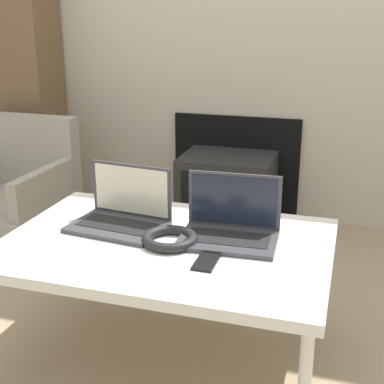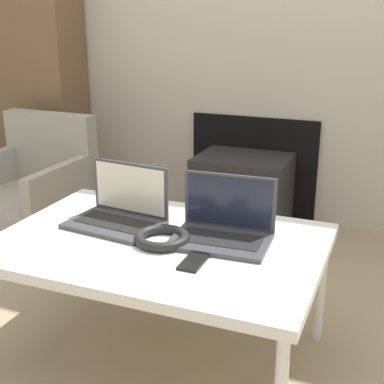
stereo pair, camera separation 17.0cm
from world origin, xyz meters
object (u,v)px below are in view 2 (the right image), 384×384
object	(u,v)px
phone	(193,262)
laptop_right	(224,227)
tv	(242,193)
laptop_left	(120,211)
headphones	(162,238)
armchair	(34,177)

from	to	relation	value
phone	laptop_right	bearing A→B (deg)	83.32
phone	tv	size ratio (longest dim) A/B	0.24
phone	laptop_left	bearing A→B (deg)	150.51
headphones	tv	xyz separation A→B (m)	(-0.11, 1.33, -0.27)
tv	armchair	bearing A→B (deg)	-158.47
headphones	phone	xyz separation A→B (m)	(0.16, -0.11, -0.01)
laptop_left	laptop_right	size ratio (longest dim) A/B	1.04
laptop_right	headphones	bearing A→B (deg)	-152.67
tv	phone	bearing A→B (deg)	-79.30
phone	armchair	distance (m)	1.71
headphones	tv	world-z (taller)	headphones
laptop_right	headphones	size ratio (longest dim) A/B	1.78
laptop_left	headphones	distance (m)	0.24
laptop_left	phone	distance (m)	0.43
laptop_left	tv	size ratio (longest dim) A/B	0.67
armchair	laptop_right	bearing A→B (deg)	-27.95
headphones	laptop_left	bearing A→B (deg)	154.33
headphones	phone	bearing A→B (deg)	-34.40
headphones	armchair	bearing A→B (deg)	144.18
laptop_right	tv	xyz separation A→B (m)	(-0.30, 1.22, -0.30)
headphones	tv	bearing A→B (deg)	94.94
laptop_right	phone	world-z (taller)	laptop_right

